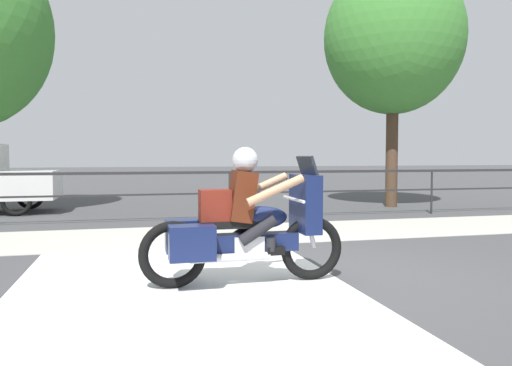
% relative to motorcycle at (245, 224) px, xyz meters
% --- Properties ---
extents(ground_plane, '(120.00, 120.00, 0.00)m').
position_rel_motorcycle_xyz_m(ground_plane, '(0.89, 0.13, -0.68)').
color(ground_plane, '#424244').
extents(sidewalk_band, '(44.00, 2.40, 0.01)m').
position_rel_motorcycle_xyz_m(sidewalk_band, '(0.89, 3.53, -0.67)').
color(sidewalk_band, '#B7B2A8').
rests_on(sidewalk_band, ground).
extents(crosswalk_band, '(3.63, 6.00, 0.01)m').
position_rel_motorcycle_xyz_m(crosswalk_band, '(-0.71, -0.07, -0.68)').
color(crosswalk_band, silver).
rests_on(crosswalk_band, ground).
extents(fence_railing, '(36.00, 0.05, 1.10)m').
position_rel_motorcycle_xyz_m(fence_railing, '(0.89, 5.52, 0.19)').
color(fence_railing, '#232326').
rests_on(fence_railing, ground).
extents(motorcycle, '(2.33, 0.76, 1.54)m').
position_rel_motorcycle_xyz_m(motorcycle, '(0.00, 0.00, 0.00)').
color(motorcycle, black).
rests_on(motorcycle, ground).
extents(tree_behind_sign, '(3.85, 3.85, 6.84)m').
position_rel_motorcycle_xyz_m(tree_behind_sign, '(5.88, 7.32, 4.02)').
color(tree_behind_sign, '#473323').
rests_on(tree_behind_sign, ground).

